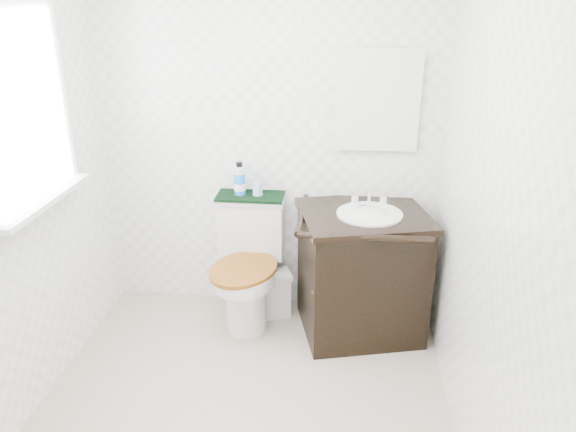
% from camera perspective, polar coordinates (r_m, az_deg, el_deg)
% --- Properties ---
extents(floor, '(2.40, 2.40, 0.00)m').
position_cam_1_polar(floor, '(3.14, -4.87, -19.63)').
color(floor, '#AFA18D').
rests_on(floor, ground).
extents(wall_back, '(2.40, 0.00, 2.40)m').
position_cam_1_polar(wall_back, '(3.63, -1.95, 8.04)').
color(wall_back, white).
rests_on(wall_back, ground).
extents(wall_front, '(2.40, 0.00, 2.40)m').
position_cam_1_polar(wall_front, '(1.49, -15.29, -15.40)').
color(wall_front, white).
rests_on(wall_front, ground).
extents(wall_right, '(0.00, 2.40, 2.40)m').
position_cam_1_polar(wall_right, '(2.53, 19.48, 0.26)').
color(wall_right, white).
rests_on(wall_right, ground).
extents(window, '(0.02, 0.70, 0.90)m').
position_cam_1_polar(window, '(3.03, -25.55, 9.83)').
color(window, white).
rests_on(window, wall_left).
extents(mirror, '(0.50, 0.02, 0.60)m').
position_cam_1_polar(mirror, '(3.52, 9.05, 11.50)').
color(mirror, silver).
rests_on(mirror, wall_back).
extents(toilet, '(0.50, 0.68, 0.82)m').
position_cam_1_polar(toilet, '(3.74, -3.98, -5.41)').
color(toilet, silver).
rests_on(toilet, floor).
extents(vanity, '(0.90, 0.82, 0.92)m').
position_cam_1_polar(vanity, '(3.60, 7.48, -5.39)').
color(vanity, black).
rests_on(vanity, floor).
extents(trash_bin, '(0.27, 0.24, 0.32)m').
position_cam_1_polar(trash_bin, '(3.84, -1.41, -7.89)').
color(trash_bin, silver).
rests_on(trash_bin, floor).
extents(towel, '(0.44, 0.22, 0.02)m').
position_cam_1_polar(towel, '(3.66, -3.85, 2.03)').
color(towel, black).
rests_on(towel, toilet).
extents(mouthwash_bottle, '(0.07, 0.07, 0.21)m').
position_cam_1_polar(mouthwash_bottle, '(3.64, -4.93, 3.70)').
color(mouthwash_bottle, '#1C74F2').
rests_on(mouthwash_bottle, towel).
extents(cup, '(0.07, 0.07, 0.09)m').
position_cam_1_polar(cup, '(3.64, -3.10, 2.80)').
color(cup, '#7BA8CA').
rests_on(cup, towel).
extents(soap_bar, '(0.07, 0.05, 0.02)m').
position_cam_1_polar(soap_bar, '(3.52, 7.53, 1.04)').
color(soap_bar, teal).
rests_on(soap_bar, vanity).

